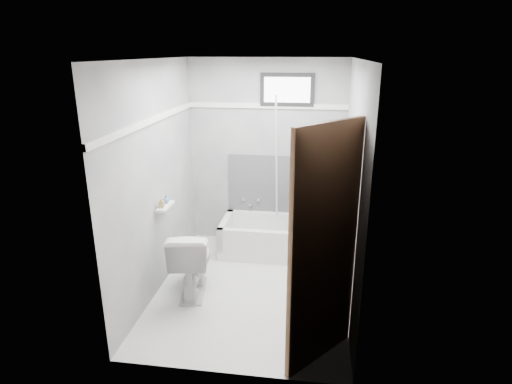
% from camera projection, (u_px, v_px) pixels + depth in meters
% --- Properties ---
extents(floor, '(2.60, 2.60, 0.00)m').
position_uv_depth(floor, '(251.00, 289.00, 4.67)').
color(floor, white).
rests_on(floor, ground).
extents(ceiling, '(2.60, 2.60, 0.00)m').
position_uv_depth(ceiling, '(251.00, 59.00, 3.91)').
color(ceiling, silver).
rests_on(ceiling, floor).
extents(wall_back, '(2.00, 0.02, 2.40)m').
position_uv_depth(wall_back, '(266.00, 154.00, 5.51)').
color(wall_back, slate).
rests_on(wall_back, floor).
extents(wall_front, '(2.00, 0.02, 2.40)m').
position_uv_depth(wall_front, '(223.00, 237.00, 3.07)').
color(wall_front, slate).
rests_on(wall_front, floor).
extents(wall_left, '(0.02, 2.60, 2.40)m').
position_uv_depth(wall_left, '(156.00, 180.00, 4.43)').
color(wall_left, slate).
rests_on(wall_left, floor).
extents(wall_right, '(0.02, 2.60, 2.40)m').
position_uv_depth(wall_right, '(353.00, 188.00, 4.16)').
color(wall_right, slate).
rests_on(wall_right, floor).
extents(bathtub, '(1.50, 0.70, 0.42)m').
position_uv_depth(bathtub, '(280.00, 237.00, 5.45)').
color(bathtub, white).
rests_on(bathtub, floor).
extents(office_chair, '(0.66, 0.66, 0.97)m').
position_uv_depth(office_chair, '(319.00, 209.00, 5.30)').
color(office_chair, slate).
rests_on(office_chair, bathtub).
extents(toilet, '(0.52, 0.80, 0.73)m').
position_uv_depth(toilet, '(191.00, 261.00, 4.51)').
color(toilet, white).
rests_on(toilet, floor).
extents(door, '(0.78, 0.78, 2.00)m').
position_uv_depth(door, '(360.00, 270.00, 3.02)').
color(door, brown).
rests_on(door, floor).
extents(window, '(0.66, 0.04, 0.40)m').
position_uv_depth(window, '(287.00, 90.00, 5.21)').
color(window, black).
rests_on(window, wall_back).
extents(backerboard, '(1.50, 0.02, 0.78)m').
position_uv_depth(backerboard, '(285.00, 185.00, 5.60)').
color(backerboard, '#4C4C4F').
rests_on(backerboard, wall_back).
extents(trim_back, '(2.00, 0.02, 0.06)m').
position_uv_depth(trim_back, '(267.00, 106.00, 5.31)').
color(trim_back, white).
rests_on(trim_back, wall_back).
extents(trim_left, '(0.02, 2.60, 0.06)m').
position_uv_depth(trim_left, '(152.00, 120.00, 4.23)').
color(trim_left, white).
rests_on(trim_left, wall_left).
extents(pole, '(0.02, 0.46, 1.91)m').
position_uv_depth(pole, '(277.00, 171.00, 5.31)').
color(pole, silver).
rests_on(pole, bathtub).
extents(shelf, '(0.10, 0.32, 0.02)m').
position_uv_depth(shelf, '(165.00, 206.00, 4.55)').
color(shelf, white).
rests_on(shelf, wall_left).
extents(soap_bottle_a, '(0.06, 0.06, 0.12)m').
position_uv_depth(soap_bottle_a, '(161.00, 203.00, 4.45)').
color(soap_bottle_a, '#9B874D').
rests_on(soap_bottle_a, shelf).
extents(soap_bottle_b, '(0.09, 0.09, 0.09)m').
position_uv_depth(soap_bottle_b, '(166.00, 199.00, 4.58)').
color(soap_bottle_b, slate).
rests_on(soap_bottle_b, shelf).
extents(faucet, '(0.26, 0.10, 0.16)m').
position_uv_depth(faucet, '(251.00, 202.00, 5.72)').
color(faucet, silver).
rests_on(faucet, wall_back).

